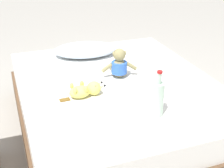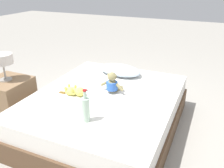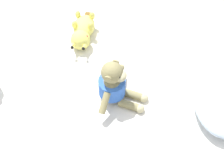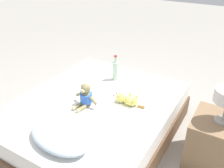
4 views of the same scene
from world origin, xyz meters
TOP-DOWN VIEW (x-y plane):
  - ground_plane at (0.00, 0.00)m, footprint 16.00×16.00m
  - bed at (0.00, 0.00)m, footprint 1.49×1.82m
  - pillow at (-0.08, 0.61)m, footprint 0.62×0.43m
  - plush_monkey at (0.05, 0.09)m, footprint 0.29×0.24m
  - plush_yellow_creature at (-0.29, -0.14)m, footprint 0.33×0.12m
  - glass_bottle at (0.07, -0.53)m, footprint 0.07×0.07m
  - nightstand at (-1.16, -0.23)m, footprint 0.47×0.47m

SIDE VIEW (x-z plane):
  - ground_plane at x=0.00m, z-range 0.00..0.00m
  - bed at x=0.00m, z-range 0.00..0.42m
  - nightstand at x=-1.16m, z-range 0.00..0.48m
  - plush_yellow_creature at x=-0.29m, z-range 0.42..0.52m
  - pillow at x=-0.08m, z-range 0.42..0.53m
  - plush_monkey at x=0.05m, z-range 0.40..0.63m
  - glass_bottle at x=0.07m, z-range 0.39..0.69m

